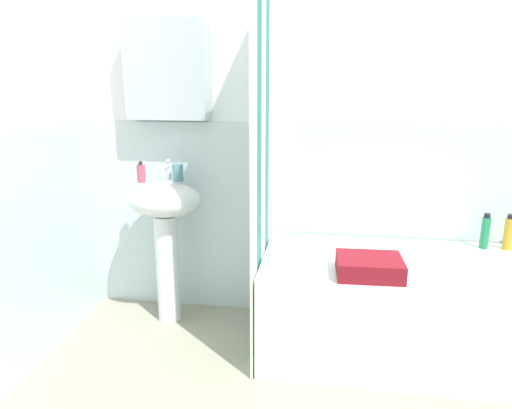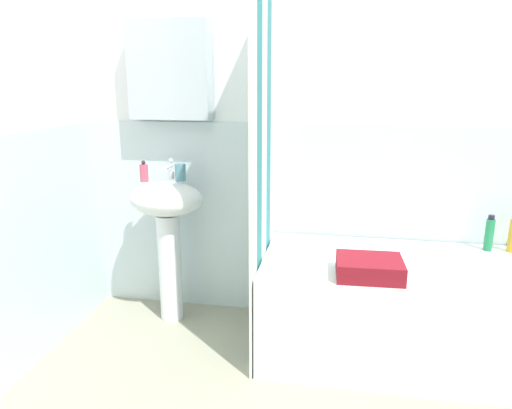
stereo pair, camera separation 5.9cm
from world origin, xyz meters
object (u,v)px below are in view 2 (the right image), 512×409
(toothbrush_cup, at_px, (180,172))
(body_wash_bottle, at_px, (489,234))
(soap_dispenser, at_px, (144,172))
(bathtub, at_px, (407,310))
(sink, at_px, (168,220))
(towel_folded, at_px, (369,268))

(toothbrush_cup, xyz_separation_m, body_wash_bottle, (1.74, 0.04, -0.29))
(soap_dispenser, relative_size, body_wash_bottle, 0.62)
(bathtub, bearing_deg, toothbrush_cup, 170.15)
(sink, bearing_deg, soap_dispenser, -179.45)
(sink, height_order, towel_folded, sink)
(bathtub, xyz_separation_m, body_wash_bottle, (0.44, 0.27, 0.36))
(sink, relative_size, toothbrush_cup, 8.52)
(bathtub, bearing_deg, towel_folded, -136.11)
(sink, distance_m, body_wash_bottle, 1.82)
(soap_dispenser, xyz_separation_m, bathtub, (1.51, -0.17, -0.66))
(toothbrush_cup, distance_m, bathtub, 1.48)
(soap_dispenser, bearing_deg, towel_folded, -16.68)
(toothbrush_cup, height_order, body_wash_bottle, toothbrush_cup)
(sink, xyz_separation_m, body_wash_bottle, (1.82, 0.09, -0.01))
(body_wash_bottle, bearing_deg, towel_folded, -144.02)
(bathtub, height_order, towel_folded, towel_folded)
(sink, distance_m, towel_folded, 1.22)
(body_wash_bottle, height_order, towel_folded, body_wash_bottle)
(towel_folded, bearing_deg, body_wash_bottle, 35.98)
(soap_dispenser, bearing_deg, toothbrush_cup, 15.70)
(sink, bearing_deg, bathtub, -7.07)
(bathtub, bearing_deg, soap_dispenser, 173.58)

